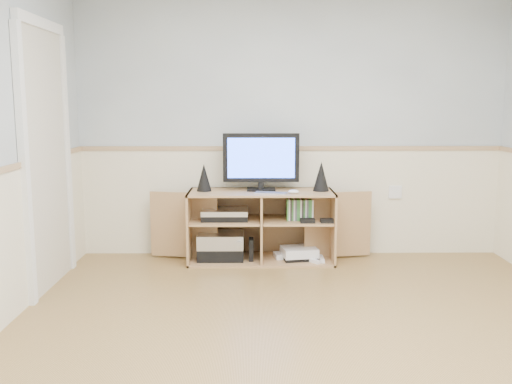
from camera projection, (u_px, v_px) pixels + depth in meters
room at (307, 144)px, 3.26m from camera, size 4.04×4.54×2.54m
media_cabinet at (261, 224)px, 5.28m from camera, size 2.07×0.50×0.65m
monitor at (261, 160)px, 5.18m from camera, size 0.69×0.18×0.52m
speaker_left at (204, 177)px, 5.17m from camera, size 0.14×0.14×0.25m
speaker_right at (321, 176)px, 5.18m from camera, size 0.15×0.15×0.27m
keyboard at (271, 193)px, 5.04m from camera, size 0.30×0.18×0.01m
mouse at (294, 192)px, 5.04m from camera, size 0.10×0.07×0.04m
av_components at (223, 238)px, 5.24m from camera, size 0.51×0.31×0.47m
game_consoles at (298, 253)px, 5.26m from camera, size 0.46×0.31×0.11m
game_cases at (300, 209)px, 5.19m from camera, size 0.24×0.14×0.19m
wall_outlet at (395, 192)px, 5.45m from camera, size 0.12×0.03×0.12m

